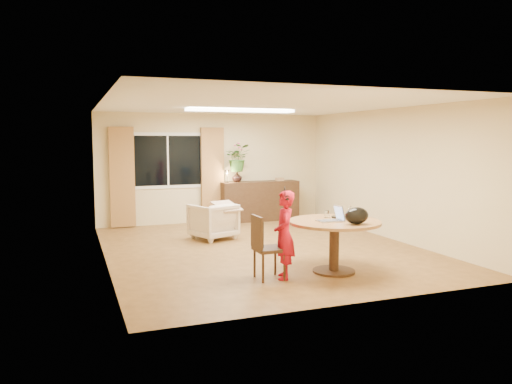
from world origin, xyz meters
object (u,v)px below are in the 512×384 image
child (284,235)px  sideboard (260,201)px  dining_table (334,232)px  dining_chair (269,247)px  armchair (213,221)px

child → sideboard: size_ratio=0.65×
dining_table → sideboard: bearing=82.1°
dining_chair → sideboard: sideboard is taller
dining_chair → sideboard: bearing=69.8°
dining_table → child: (-0.84, -0.05, 0.02)m
child → sideboard: bearing=-177.6°
child → armchair: size_ratio=1.59×
armchair → child: bearing=71.8°
dining_table → dining_chair: (-1.05, 0.00, -0.15)m
armchair → dining_table: bearing=86.8°
dining_chair → armchair: 3.09m
dining_table → armchair: (-1.01, 3.09, -0.25)m
dining_table → sideboard: (0.68, 4.89, -0.13)m
dining_table → dining_chair: 1.06m
dining_table → armchair: bearing=108.2°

